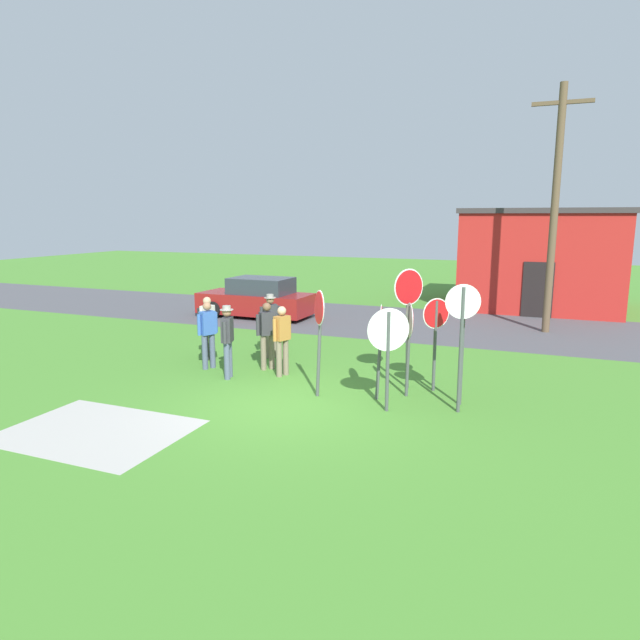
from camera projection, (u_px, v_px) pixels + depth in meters
ground_plane at (281, 405)px, 11.23m from camera, size 80.00×80.00×0.00m
street_asphalt at (398, 322)px, 20.07m from camera, size 60.00×6.40×0.01m
concrete_path at (96, 431)px, 9.85m from camera, size 3.20×2.40×0.01m
building_background at (540, 258)px, 23.14m from camera, size 6.27×5.64×4.09m
utility_pole at (555, 206)px, 17.60m from camera, size 1.80×0.24×7.83m
parked_car_on_street at (257, 299)px, 21.01m from camera, size 4.33×2.07×1.51m
stop_sign_leaning_right at (462, 327)px, 10.53m from camera, size 0.64×0.22×2.52m
stop_sign_center_cluster at (380, 335)px, 11.33m from camera, size 0.25×0.80×2.01m
stop_sign_low_front at (319, 325)px, 11.52m from camera, size 0.48×0.62×2.28m
stop_sign_rear_right at (408, 307)px, 12.06m from camera, size 0.51×0.66×2.66m
stop_sign_tallest at (463, 325)px, 10.96m from camera, size 0.53×0.43×2.46m
stop_sign_rear_left at (436, 329)px, 11.91m from camera, size 0.48×0.47×2.06m
stop_sign_nearest at (388, 341)px, 10.64m from camera, size 0.71×0.48×2.05m
stop_sign_leaning_left at (409, 333)px, 11.55m from camera, size 0.32×0.67×2.01m
person_in_blue at (208, 331)px, 13.77m from camera, size 0.35×0.52×1.69m
person_on_left at (207, 323)px, 14.67m from camera, size 0.39×0.57×1.69m
person_in_dark_shirt at (282, 337)px, 13.14m from camera, size 0.33×0.54×1.69m
person_with_sunhat at (270, 322)px, 14.83m from camera, size 0.45×0.40×1.74m
person_holding_notes at (267, 332)px, 13.69m from camera, size 0.41×0.45×1.69m
person_in_teal at (227, 337)px, 12.93m from camera, size 0.32×0.55×1.74m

